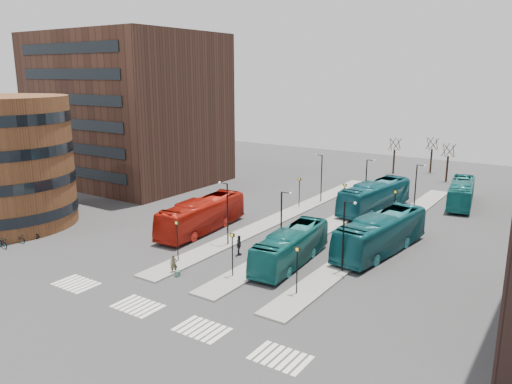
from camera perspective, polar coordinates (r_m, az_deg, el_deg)
The scene contains 23 objects.
ground at distance 34.86m, azimuth -17.16°, elevation -15.19°, with size 160.00×160.00×0.00m, color #303032.
island_left at distance 58.69m, azimuth 3.38°, elevation -2.66°, with size 2.50×45.00×0.15m, color gray.
island_mid at distance 56.02m, azimuth 8.68°, elevation -3.59°, with size 2.50×45.00×0.15m, color gray.
island_right at distance 53.90m, azimuth 14.46°, elevation -4.56°, with size 2.50×45.00×0.15m, color gray.
suitcase at distance 42.12m, azimuth -8.96°, elevation -9.21°, with size 0.39×0.31×0.49m, color navy.
red_bus at distance 52.90m, azimuth -6.20°, elevation -2.65°, with size 2.92×12.50×3.48m, color #A7180C.
teal_bus_a at distance 43.96m, azimuth 4.00°, elevation -6.24°, with size 2.62×11.19×3.12m, color #125E5D.
teal_bus_b at distance 61.97m, azimuth 13.42°, elevation -0.49°, with size 3.04×12.97×3.61m, color #145A68.
teal_bus_c at distance 47.92m, azimuth 14.10°, elevation -4.61°, with size 3.06×13.08×3.64m, color #135A63.
teal_bus_d at distance 68.04m, azimuth 22.40°, elevation -0.10°, with size 2.68×11.43×3.18m, color #166F70.
traveller at distance 42.54m, azimuth -9.37°, elevation -8.14°, with size 0.60×0.39×1.65m, color #4A442C.
commuter_a at distance 49.98m, azimuth -7.64°, elevation -4.65°, with size 0.90×0.70×1.85m, color black.
commuter_b at distance 46.03m, azimuth -1.96°, elevation -6.10°, with size 1.11×0.46×1.90m, color black.
commuter_c at distance 43.71m, azimuth 4.20°, elevation -7.44°, with size 1.02×0.58×1.57m, color black.
bicycle_near at distance 53.88m, azimuth -26.94°, elevation -5.18°, with size 0.65×1.85×0.97m, color gray.
bicycle_mid at distance 55.33m, azimuth -24.19°, elevation -4.48°, with size 0.41×1.47×0.88m, color gray.
bicycle_far at distance 54.65m, azimuth -25.45°, elevation -4.82°, with size 0.59×1.69×0.89m, color gray.
crosswalk_stripes at distance 36.02m, azimuth -10.28°, elevation -13.77°, with size 22.35×2.40×0.01m.
round_building at distance 60.52m, azimuth -27.20°, elevation 3.07°, with size 15.16×15.16×14.00m.
office_block at distance 78.86m, azimuth -14.32°, elevation 9.17°, with size 25.00×20.12×22.00m.
sign_poles at distance 49.54m, azimuth 4.88°, elevation -2.94°, with size 12.45×22.12×3.65m.
lamp_posts at distance 53.08m, azimuth 8.51°, elevation -0.61°, with size 14.04×20.24×6.12m.
bare_trees at distance 85.30m, azimuth 18.61°, elevation 3.57°, with size 10.97×8.14×5.90m.
Camera 1 is at (24.46, -18.67, 16.37)m, focal length 35.00 mm.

